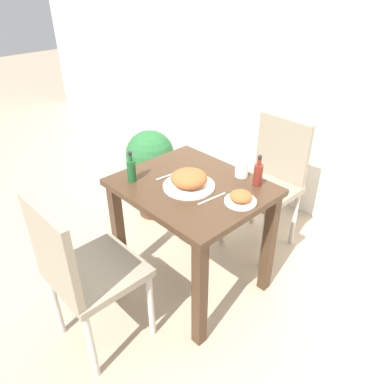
# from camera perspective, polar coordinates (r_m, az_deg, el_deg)

# --- Properties ---
(ground_plane) EXTENTS (16.00, 16.00, 0.00)m
(ground_plane) POSITION_cam_1_polar(r_m,az_deg,el_deg) (2.52, 0.00, -13.23)
(ground_plane) COLOR tan
(wall_back) EXTENTS (8.00, 0.05, 2.60)m
(wall_back) POSITION_cam_1_polar(r_m,az_deg,el_deg) (2.85, 19.69, 20.18)
(wall_back) COLOR white
(wall_back) RESTS_ON ground_plane
(dining_table) EXTENTS (0.82, 0.68, 0.73)m
(dining_table) POSITION_cam_1_polar(r_m,az_deg,el_deg) (2.15, 0.00, -2.01)
(dining_table) COLOR #3D2819
(dining_table) RESTS_ON ground_plane
(chair_near) EXTENTS (0.42, 0.42, 0.92)m
(chair_near) POSITION_cam_1_polar(r_m,az_deg,el_deg) (1.90, -16.53, -11.19)
(chair_near) COLOR gray
(chair_near) RESTS_ON ground_plane
(chair_far) EXTENTS (0.42, 0.42, 0.92)m
(chair_far) POSITION_cam_1_polar(r_m,az_deg,el_deg) (2.62, 11.76, 2.26)
(chair_far) COLOR gray
(chair_far) RESTS_ON ground_plane
(food_plate) EXTENTS (0.29, 0.29, 0.10)m
(food_plate) POSITION_cam_1_polar(r_m,az_deg,el_deg) (2.03, -0.46, 1.86)
(food_plate) COLOR white
(food_plate) RESTS_ON dining_table
(side_plate) EXTENTS (0.17, 0.17, 0.06)m
(side_plate) POSITION_cam_1_polar(r_m,az_deg,el_deg) (1.92, 7.42, -0.90)
(side_plate) COLOR white
(side_plate) RESTS_ON dining_table
(drink_cup) EXTENTS (0.08, 0.08, 0.09)m
(drink_cup) POSITION_cam_1_polar(r_m,az_deg,el_deg) (2.16, 7.59, 3.45)
(drink_cup) COLOR white
(drink_cup) RESTS_ON dining_table
(sauce_bottle) EXTENTS (0.05, 0.05, 0.18)m
(sauce_bottle) POSITION_cam_1_polar(r_m,az_deg,el_deg) (2.07, 10.04, 2.78)
(sauce_bottle) COLOR maroon
(sauce_bottle) RESTS_ON dining_table
(condiment_bottle) EXTENTS (0.05, 0.05, 0.18)m
(condiment_bottle) POSITION_cam_1_polar(r_m,az_deg,el_deg) (2.11, -9.23, 3.42)
(condiment_bottle) COLOR #194C23
(condiment_bottle) RESTS_ON dining_table
(fork_utensil) EXTENTS (0.03, 0.16, 0.00)m
(fork_utensil) POSITION_cam_1_polar(r_m,az_deg,el_deg) (2.17, -3.61, 2.52)
(fork_utensil) COLOR silver
(fork_utensil) RESTS_ON dining_table
(spoon_utensil) EXTENTS (0.03, 0.18, 0.00)m
(spoon_utensil) POSITION_cam_1_polar(r_m,az_deg,el_deg) (1.95, 3.04, -1.01)
(spoon_utensil) COLOR silver
(spoon_utensil) RESTS_ON dining_table
(potted_plant_left) EXTENTS (0.37, 0.37, 0.72)m
(potted_plant_left) POSITION_cam_1_polar(r_m,az_deg,el_deg) (2.92, -6.32, 4.25)
(potted_plant_left) COLOR #51331E
(potted_plant_left) RESTS_ON ground_plane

